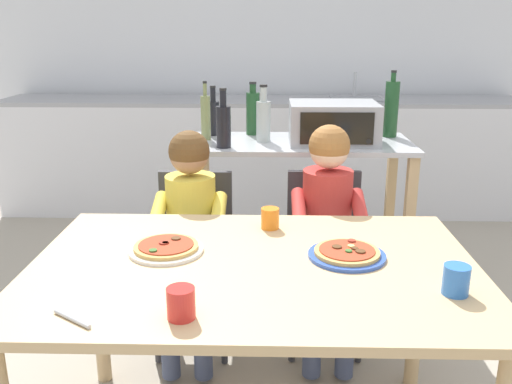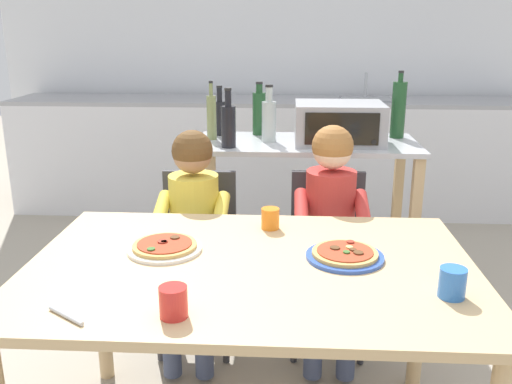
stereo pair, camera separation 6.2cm
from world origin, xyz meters
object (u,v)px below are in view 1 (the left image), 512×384
bottle_brown_beer (391,109)px  drinking_cup_red (181,303)px  dining_chair_right (324,247)px  kitchen_island_cart (299,196)px  bottle_clear_vinegar (253,112)px  serving_spoon (72,319)px  drinking_cup_blue (456,280)px  bottle_squat_spirits (224,125)px  bottle_tall_green_wine (213,116)px  child_in_yellow_shirt (189,221)px  bottle_dark_olive_oil (263,119)px  pizza_plate_blue_rimmed (347,254)px  pizza_plate_white (166,248)px  drinking_cup_orange (270,218)px  child_in_red_shirt (328,218)px  bottle_slim_sauce (206,117)px  dining_table (254,288)px  dining_chair_left (194,247)px  toaster_oven (333,123)px

bottle_brown_beer → drinking_cup_red: bottle_brown_beer is taller
dining_chair_right → drinking_cup_red: size_ratio=9.57×
drinking_cup_red → bottle_brown_beer: bearing=62.5°
kitchen_island_cart → bottle_clear_vinegar: size_ratio=4.00×
bottle_brown_beer → serving_spoon: bearing=-124.1°
drinking_cup_blue → bottle_squat_spirits: bearing=121.6°
bottle_squat_spirits → dining_chair_right: 0.76m
bottle_tall_green_wine → drinking_cup_blue: bearing=-61.6°
kitchen_island_cart → bottle_squat_spirits: (-0.39, -0.16, 0.41)m
bottle_tall_green_wine → child_in_yellow_shirt: 0.81m
bottle_dark_olive_oil → pizza_plate_blue_rimmed: (0.29, -1.13, -0.26)m
bottle_squat_spirits → pizza_plate_white: size_ratio=1.15×
drinking_cup_red → serving_spoon: size_ratio=0.61×
bottle_clear_vinegar → drinking_cup_orange: bearing=-84.7°
child_in_yellow_shirt → child_in_red_shirt: (0.60, 0.03, 0.01)m
bottle_slim_sauce → child_in_red_shirt: (0.59, -0.58, -0.35)m
bottle_slim_sauce → bottle_brown_beer: (0.98, 0.11, 0.03)m
child_in_yellow_shirt → dining_table: bearing=-64.4°
dining_table → pizza_plate_blue_rimmed: (0.31, 0.06, 0.10)m
bottle_dark_olive_oil → child_in_yellow_shirt: 0.74m
kitchen_island_cart → child_in_yellow_shirt: size_ratio=1.12×
drinking_cup_orange → serving_spoon: bearing=-126.3°
bottle_slim_sauce → serving_spoon: bearing=-96.2°
bottle_squat_spirits → dining_chair_left: size_ratio=0.36×
bottle_tall_green_wine → child_in_red_shirt: bearing=-51.3°
bottle_brown_beer → dining_table: bearing=-117.6°
drinking_cup_orange → serving_spoon: size_ratio=0.56×
bottle_slim_sauce → kitchen_island_cart: bearing=-3.6°
drinking_cup_blue → bottle_dark_olive_oil: bearing=112.2°
bottle_slim_sauce → bottle_dark_olive_oil: bearing=-7.6°
bottle_tall_green_wine → serving_spoon: bottle_tall_green_wine is taller
bottle_brown_beer → serving_spoon: (-1.16, -1.71, -0.30)m
kitchen_island_cart → drinking_cup_blue: 1.45m
bottle_squat_spirits → drinking_cup_blue: 1.46m
bottle_tall_green_wine → bottle_slim_sauce: 0.13m
bottle_clear_vinegar → kitchen_island_cart: bearing=-36.2°
kitchen_island_cart → bottle_squat_spirits: size_ratio=3.95×
dining_table → drinking_cup_blue: size_ratio=16.58×
bottle_squat_spirits → child_in_yellow_shirt: (-0.12, -0.41, -0.35)m
toaster_oven → drinking_cup_red: toaster_oven is taller
bottle_tall_green_wine → drinking_cup_blue: 1.77m
bottle_dark_olive_oil → bottle_tall_green_wine: (-0.27, 0.17, -0.01)m
bottle_tall_green_wine → child_in_red_shirt: size_ratio=0.26×
pizza_plate_blue_rimmed → toaster_oven: bearing=86.6°
bottle_brown_beer → serving_spoon: bottle_brown_beer is taller
bottle_dark_olive_oil → dining_chair_left: size_ratio=0.36×
pizza_plate_white → dining_table: bearing=-16.8°
serving_spoon → bottle_dark_olive_oil: bearing=73.1°
bottle_brown_beer → child_in_red_shirt: 0.88m
child_in_yellow_shirt → serving_spoon: 1.01m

